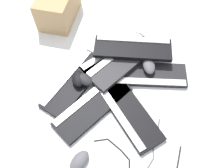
# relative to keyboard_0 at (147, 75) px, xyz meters

# --- Properties ---
(ground_plane) EXTENTS (3.20, 3.20, 0.00)m
(ground_plane) POSITION_rel_keyboard_0_xyz_m (-0.17, 0.03, -0.01)
(ground_plane) COLOR silver
(keyboard_0) EXTENTS (0.46, 0.35, 0.03)m
(keyboard_0) POSITION_rel_keyboard_0_xyz_m (0.00, 0.00, 0.00)
(keyboard_0) COLOR black
(keyboard_0) RESTS_ON ground
(keyboard_1) EXTENTS (0.46, 0.23, 0.03)m
(keyboard_1) POSITION_rel_keyboard_0_xyz_m (-0.09, 0.19, 0.00)
(keyboard_1) COLOR black
(keyboard_1) RESTS_ON ground
(keyboard_2) EXTENTS (0.45, 0.35, 0.03)m
(keyboard_2) POSITION_rel_keyboard_0_xyz_m (-0.38, 0.14, 0.00)
(keyboard_2) COLOR black
(keyboard_2) RESTS_ON ground
(keyboard_3) EXTENTS (0.46, 0.28, 0.03)m
(keyboard_3) POSITION_rel_keyboard_0_xyz_m (-0.35, -0.04, 0.00)
(keyboard_3) COLOR black
(keyboard_3) RESTS_ON ground
(keyboard_4) EXTENTS (0.18, 0.45, 0.03)m
(keyboard_4) POSITION_rel_keyboard_0_xyz_m (-0.20, -0.15, 0.00)
(keyboard_4) COLOR black
(keyboard_4) RESTS_ON ground
(keyboard_5) EXTENTS (0.46, 0.28, 0.03)m
(keyboard_5) POSITION_rel_keyboard_0_xyz_m (-0.09, 0.13, 0.03)
(keyboard_5) COLOR #232326
(keyboard_5) RESTS_ON keyboard_1
(keyboard_6) EXTENTS (0.45, 0.36, 0.03)m
(keyboard_6) POSITION_rel_keyboard_0_xyz_m (-0.00, 0.16, 0.06)
(keyboard_6) COLOR black
(keyboard_6) RESTS_ON keyboard_5
(mouse_0) EXTENTS (0.10, 0.13, 0.04)m
(mouse_0) POSITION_rel_keyboard_0_xyz_m (0.02, 0.02, 0.04)
(mouse_0) COLOR #4C4C51
(mouse_0) RESTS_ON keyboard_0
(mouse_1) EXTENTS (0.11, 0.13, 0.04)m
(mouse_1) POSITION_rel_keyboard_0_xyz_m (-0.33, 0.11, 0.04)
(mouse_1) COLOR black
(mouse_1) RESTS_ON keyboard_2
(mouse_2) EXTENTS (0.13, 0.11, 0.04)m
(mouse_2) POSITION_rel_keyboard_0_xyz_m (-0.53, -0.27, 0.01)
(mouse_2) COLOR #4C4C51
(mouse_2) RESTS_ON ground
(mouse_3) EXTENTS (0.10, 0.12, 0.04)m
(mouse_3) POSITION_rel_keyboard_0_xyz_m (-0.36, 0.13, 0.04)
(mouse_3) COLOR black
(mouse_3) RESTS_ON keyboard_2
(cable_0) EXTENTS (0.36, 0.36, 0.01)m
(cable_0) POSITION_rel_keyboard_0_xyz_m (-0.28, -0.43, -0.01)
(cable_0) COLOR black
(cable_0) RESTS_ON ground
(cardboard_box) EXTENTS (0.35, 0.37, 0.19)m
(cardboard_box) POSITION_rel_keyboard_0_xyz_m (-0.27, 0.66, 0.08)
(cardboard_box) COLOR tan
(cardboard_box) RESTS_ON ground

